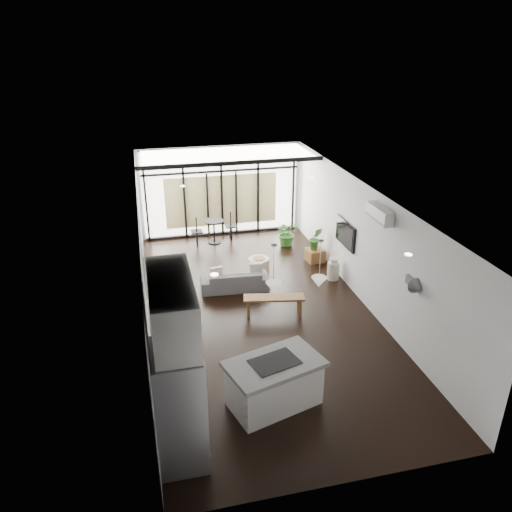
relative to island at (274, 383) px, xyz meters
name	(u,v)px	position (x,y,z in m)	size (l,w,h in m)	color
floor	(259,310)	(0.50, 3.14, -0.44)	(5.00, 10.00, 0.00)	black
ceiling	(259,194)	(0.50, 3.14, 2.36)	(5.00, 10.00, 0.00)	white
wall_left	(144,267)	(-2.00, 3.14, 0.96)	(0.02, 10.00, 2.80)	silver
wall_right	(364,245)	(3.00, 3.14, 0.96)	(0.02, 10.00, 2.80)	silver
wall_back	(221,191)	(0.50, 8.14, 0.96)	(5.00, 0.02, 2.80)	silver
wall_front	(349,407)	(0.50, -1.86, 0.96)	(5.00, 0.02, 2.80)	silver
glazing	(222,192)	(0.50, 8.02, 0.96)	(5.00, 0.20, 2.80)	black
skylight	(226,154)	(0.50, 7.14, 2.33)	(4.70, 1.90, 0.06)	white
neighbour_building	(222,201)	(0.50, 8.09, 0.66)	(3.50, 0.02, 1.60)	#D9D788
island	(274,383)	(0.00, 0.00, 0.00)	(1.59, 0.95, 0.87)	silver
cooktop	(275,362)	(0.00, 0.00, 0.44)	(0.79, 0.53, 0.01)	black
fridge	(179,406)	(-1.66, -0.81, 0.52)	(0.74, 0.92, 1.91)	gray
appliance_column	(175,359)	(-1.62, 0.09, 0.71)	(0.59, 0.62, 2.30)	silver
upper_cabinets	(172,307)	(-1.62, -0.36, 1.91)	(0.62, 1.75, 0.86)	silver
pendant_left	(273,287)	(0.10, 0.49, 1.58)	(0.26, 0.26, 0.18)	white
pendant_right	(319,282)	(0.90, 0.49, 1.58)	(0.26, 0.26, 0.18)	white
sofa	(235,277)	(0.16, 4.32, -0.11)	(1.68, 0.49, 0.66)	#535356
console_bench	(274,305)	(0.79, 2.92, -0.21)	(1.38, 0.34, 0.44)	brown
pouf	(259,266)	(0.94, 5.00, -0.21)	(0.56, 0.56, 0.45)	beige
crate	(315,255)	(2.67, 5.44, -0.26)	(0.46, 0.46, 0.35)	brown
plant_tall	(287,236)	(2.22, 6.69, -0.13)	(0.71, 0.79, 0.62)	#316F27
plant_crate	(315,244)	(2.67, 5.44, 0.06)	(0.36, 0.66, 0.29)	#316F27
milk_can	(333,269)	(2.75, 4.25, -0.14)	(0.30, 0.30, 0.60)	beige
bistro_set	(214,231)	(0.13, 7.41, -0.06)	(1.58, 0.63, 0.76)	black
tv	(345,234)	(2.96, 4.14, 0.86)	(0.05, 1.10, 0.65)	black
ac_unit	(380,214)	(2.88, 2.34, 2.01)	(0.22, 0.90, 0.30)	silver
framed_art	(145,270)	(-1.97, 2.64, 1.11)	(0.04, 0.70, 0.90)	black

